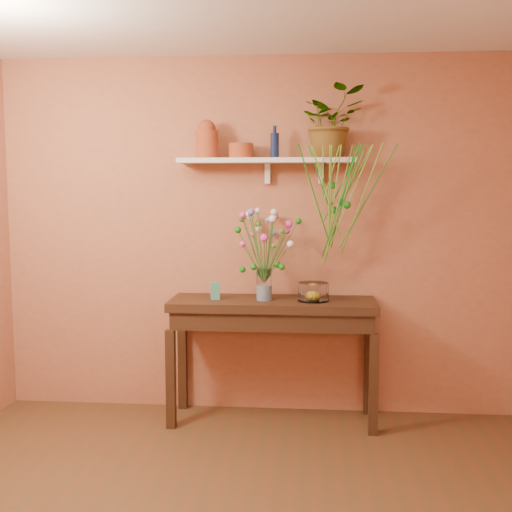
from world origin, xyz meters
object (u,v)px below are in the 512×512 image
(bouquet, at_px, (265,235))
(spider_plant, at_px, (331,122))
(blue_bottle, at_px, (275,145))
(glass_bowl, at_px, (313,293))
(sideboard, at_px, (273,317))
(glass_vase, at_px, (264,287))
(terracotta_jug, at_px, (207,140))

(bouquet, bearing_deg, spider_plant, 17.94)
(blue_bottle, height_order, spider_plant, spider_plant)
(glass_bowl, bearing_deg, blue_bottle, 153.51)
(sideboard, relative_size, spider_plant, 2.94)
(glass_vase, height_order, bouquet, bouquet)
(blue_bottle, relative_size, glass_bowl, 1.05)
(blue_bottle, relative_size, spider_plant, 0.46)
(sideboard, relative_size, terracotta_jug, 5.39)
(spider_plant, bearing_deg, terracotta_jug, -177.27)
(glass_vase, distance_m, bouquet, 0.37)
(glass_bowl, bearing_deg, spider_plant, 56.55)
(blue_bottle, height_order, glass_vase, blue_bottle)
(spider_plant, relative_size, bouquet, 0.95)
(terracotta_jug, height_order, spider_plant, spider_plant)
(bouquet, relative_size, glass_bowl, 2.44)
(sideboard, bearing_deg, bouquet, -175.22)
(sideboard, bearing_deg, glass_vase, -158.03)
(spider_plant, bearing_deg, blue_bottle, -175.66)
(sideboard, relative_size, glass_vase, 6.42)
(spider_plant, bearing_deg, sideboard, -160.24)
(terracotta_jug, distance_m, blue_bottle, 0.50)
(sideboard, bearing_deg, glass_bowl, -5.57)
(sideboard, distance_m, glass_vase, 0.24)
(terracotta_jug, bearing_deg, blue_bottle, 1.42)
(blue_bottle, xyz_separation_m, glass_vase, (-0.07, -0.14, -1.02))
(glass_bowl, bearing_deg, glass_vase, 179.47)
(terracotta_jug, xyz_separation_m, glass_bowl, (0.79, -0.13, -1.10))
(bouquet, bearing_deg, glass_vase, -96.13)
(glass_bowl, bearing_deg, sideboard, 174.43)
(blue_bottle, bearing_deg, bouquet, -117.57)
(terracotta_jug, distance_m, glass_vase, 1.15)
(spider_plant, bearing_deg, glass_bowl, -123.45)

